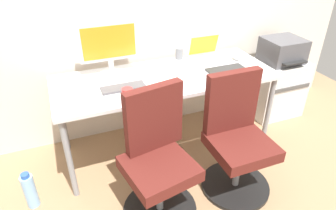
# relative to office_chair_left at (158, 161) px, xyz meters

# --- Properties ---
(ground_plane) EXTENTS (5.28, 5.28, 0.00)m
(ground_plane) POSITION_rel_office_chair_left_xyz_m (0.31, 0.64, -0.42)
(ground_plane) COLOR #9E7A56
(desk) EXTENTS (1.86, 0.73, 0.73)m
(desk) POSITION_rel_office_chair_left_xyz_m (0.31, 0.64, 0.25)
(desk) COLOR silver
(desk) RESTS_ON ground
(office_chair_left) EXTENTS (0.54, 0.54, 0.94)m
(office_chair_left) POSITION_rel_office_chair_left_xyz_m (0.00, 0.00, 0.00)
(office_chair_left) COLOR black
(office_chair_left) RESTS_ON ground
(office_chair_right) EXTENTS (0.54, 0.54, 0.94)m
(office_chair_right) POSITION_rel_office_chair_left_xyz_m (0.63, 0.00, 0.00)
(office_chair_right) COLOR black
(office_chair_right) RESTS_ON ground
(side_cabinet) EXTENTS (0.53, 0.43, 0.61)m
(side_cabinet) POSITION_rel_office_chair_left_xyz_m (1.64, 0.78, -0.12)
(side_cabinet) COLOR silver
(side_cabinet) RESTS_ON ground
(printer) EXTENTS (0.38, 0.40, 0.24)m
(printer) POSITION_rel_office_chair_left_xyz_m (1.64, 0.78, 0.31)
(printer) COLOR #515156
(printer) RESTS_ON side_cabinet
(water_bottle_on_floor) EXTENTS (0.09, 0.09, 0.31)m
(water_bottle_on_floor) POSITION_rel_office_chair_left_xyz_m (-0.88, 0.34, -0.28)
(water_bottle_on_floor) COLOR #8CBFF2
(water_bottle_on_floor) RESTS_ON ground
(desktop_monitor) EXTENTS (0.48, 0.18, 0.43)m
(desktop_monitor) POSITION_rel_office_chair_left_xyz_m (-0.10, 0.86, 0.56)
(desktop_monitor) COLOR silver
(desktop_monitor) RESTS_ON desk
(open_laptop) EXTENTS (0.31, 0.27, 0.22)m
(open_laptop) POSITION_rel_office_chair_left_xyz_m (0.79, 0.83, 0.37)
(open_laptop) COLOR silver
(open_laptop) RESTS_ON desk
(keyboard_by_monitor) EXTENTS (0.34, 0.12, 0.02)m
(keyboard_by_monitor) POSITION_rel_office_chair_left_xyz_m (-0.08, 0.55, 0.32)
(keyboard_by_monitor) COLOR #515156
(keyboard_by_monitor) RESTS_ON desk
(keyboard_by_laptop) EXTENTS (0.34, 0.12, 0.02)m
(keyboard_by_laptop) POSITION_rel_office_chair_left_xyz_m (0.84, 0.56, 0.32)
(keyboard_by_laptop) COLOR #2D2D2D
(keyboard_by_laptop) RESTS_ON desk
(mouse_by_monitor) EXTENTS (0.06, 0.10, 0.03)m
(mouse_by_monitor) POSITION_rel_office_chair_left_xyz_m (0.67, 0.40, 0.33)
(mouse_by_monitor) COLOR silver
(mouse_by_monitor) RESTS_ON desk
(mouse_by_laptop) EXTENTS (0.06, 0.10, 0.03)m
(mouse_by_laptop) POSITION_rel_office_chair_left_xyz_m (1.05, 0.73, 0.33)
(mouse_by_laptop) COLOR #B7B7B7
(mouse_by_laptop) RESTS_ON desk
(coffee_mug) EXTENTS (0.08, 0.08, 0.09)m
(coffee_mug) POSITION_rel_office_chair_left_xyz_m (-0.09, 0.36, 0.36)
(coffee_mug) COLOR red
(coffee_mug) RESTS_ON desk
(pen_cup) EXTENTS (0.07, 0.07, 0.10)m
(pen_cup) POSITION_rel_office_chair_left_xyz_m (0.56, 0.95, 0.36)
(pen_cup) COLOR slate
(pen_cup) RESTS_ON desk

